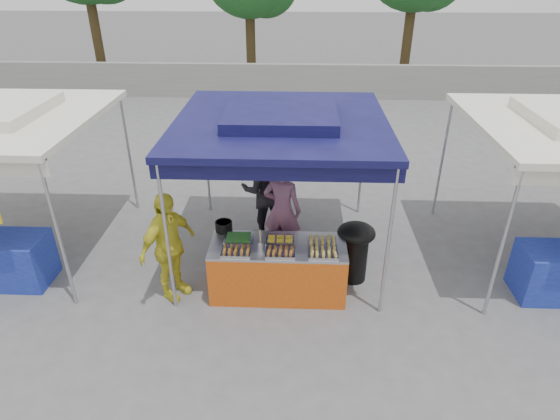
{
  "coord_description": "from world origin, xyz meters",
  "views": [
    {
      "loc": [
        0.26,
        -5.83,
        4.58
      ],
      "look_at": [
        0.0,
        0.6,
        1.05
      ],
      "focal_mm": 30.0,
      "sensor_mm": 36.0,
      "label": 1
    }
  ],
  "objects_px": {
    "cooking_pot": "(224,226)",
    "vendor_woman": "(282,210)",
    "wok_burner": "(355,247)",
    "customer_person": "(168,247)",
    "vendor_table": "(278,269)",
    "helper_man": "(266,190)"
  },
  "relations": [
    {
      "from": "helper_man",
      "to": "cooking_pot",
      "type": "bearing_deg",
      "value": 64.79
    },
    {
      "from": "vendor_table",
      "to": "cooking_pot",
      "type": "relative_size",
      "value": 7.69
    },
    {
      "from": "wok_burner",
      "to": "vendor_table",
      "type": "bearing_deg",
      "value": -154.63
    },
    {
      "from": "vendor_woman",
      "to": "helper_man",
      "type": "height_order",
      "value": "helper_man"
    },
    {
      "from": "helper_man",
      "to": "customer_person",
      "type": "bearing_deg",
      "value": 52.28
    },
    {
      "from": "vendor_woman",
      "to": "helper_man",
      "type": "relative_size",
      "value": 0.97
    },
    {
      "from": "customer_person",
      "to": "vendor_table",
      "type": "bearing_deg",
      "value": -51.82
    },
    {
      "from": "customer_person",
      "to": "helper_man",
      "type": "bearing_deg",
      "value": -2.06
    },
    {
      "from": "cooking_pot",
      "to": "customer_person",
      "type": "bearing_deg",
      "value": -145.55
    },
    {
      "from": "cooking_pot",
      "to": "wok_burner",
      "type": "distance_m",
      "value": 2.06
    },
    {
      "from": "wok_burner",
      "to": "customer_person",
      "type": "height_order",
      "value": "customer_person"
    },
    {
      "from": "vendor_table",
      "to": "customer_person",
      "type": "distance_m",
      "value": 1.65
    },
    {
      "from": "cooking_pot",
      "to": "helper_man",
      "type": "distance_m",
      "value": 1.41
    },
    {
      "from": "wok_burner",
      "to": "helper_man",
      "type": "height_order",
      "value": "helper_man"
    },
    {
      "from": "vendor_table",
      "to": "vendor_woman",
      "type": "xyz_separation_m",
      "value": [
        0.02,
        1.01,
        0.45
      ]
    },
    {
      "from": "cooking_pot",
      "to": "vendor_woman",
      "type": "height_order",
      "value": "vendor_woman"
    },
    {
      "from": "customer_person",
      "to": "vendor_woman",
      "type": "bearing_deg",
      "value": -21.34
    },
    {
      "from": "vendor_table",
      "to": "customer_person",
      "type": "bearing_deg",
      "value": -175.35
    },
    {
      "from": "vendor_table",
      "to": "wok_burner",
      "type": "distance_m",
      "value": 1.25
    },
    {
      "from": "cooking_pot",
      "to": "vendor_woman",
      "type": "relative_size",
      "value": 0.15
    },
    {
      "from": "vendor_woman",
      "to": "customer_person",
      "type": "distance_m",
      "value": 1.97
    },
    {
      "from": "helper_man",
      "to": "customer_person",
      "type": "distance_m",
      "value": 2.22
    }
  ]
}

